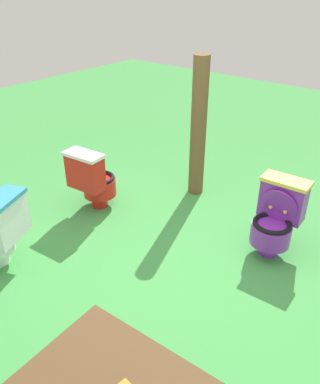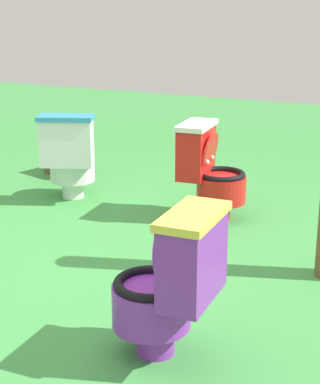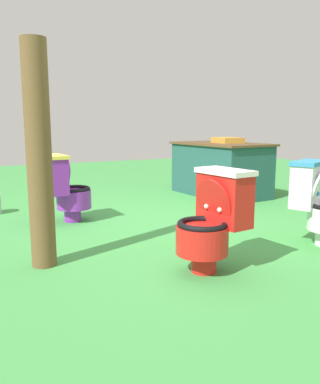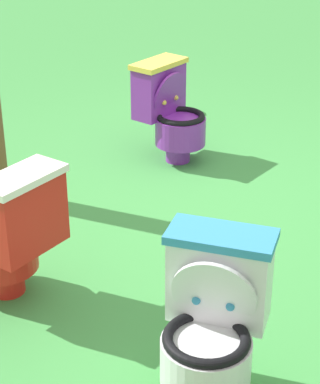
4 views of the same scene
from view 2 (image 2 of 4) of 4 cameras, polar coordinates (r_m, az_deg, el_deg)
The scene contains 5 objects.
ground at distance 3.87m, azimuth -6.17°, elevation -7.61°, with size 14.00×14.00×0.00m, color #429947.
toilet_red at distance 4.75m, azimuth 4.47°, elevation 1.95°, with size 0.45×0.53×0.73m.
toilet_white at distance 5.22m, azimuth -8.10°, elevation 3.22°, with size 0.61×0.56×0.73m.
toilet_purple at distance 2.90m, azimuth 0.91°, elevation -8.15°, with size 0.44×0.51×0.73m.
small_crate at distance 6.06m, azimuth -8.23°, elevation 2.79°, with size 0.39×0.28×0.26m, color brown.
Camera 2 is at (-2.96, -1.91, 1.61)m, focal length 59.40 mm.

